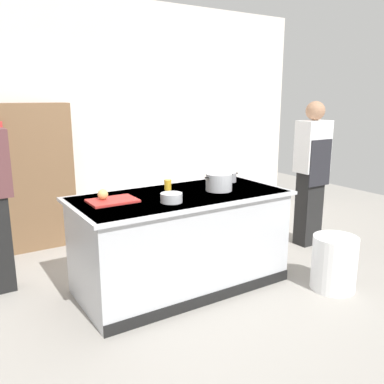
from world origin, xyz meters
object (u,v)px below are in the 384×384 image
(onion, at_px, (103,195))
(bookshelf, at_px, (24,178))
(stock_pot, at_px, (219,182))
(trash_bin, at_px, (334,263))
(sauce_pan, at_px, (229,177))
(juice_cup, at_px, (168,185))
(mixing_bowl, at_px, (171,198))
(person_chef, at_px, (312,171))

(onion, distance_m, bookshelf, 1.72)
(stock_pot, bearing_deg, trash_bin, -44.03)
(bookshelf, bearing_deg, onion, -78.84)
(onion, distance_m, sauce_pan, 1.41)
(onion, bearing_deg, stock_pot, -9.37)
(stock_pot, distance_m, juice_cup, 0.49)
(stock_pot, xyz_separation_m, mixing_bowl, (-0.60, -0.14, -0.04))
(trash_bin, height_order, person_chef, person_chef)
(sauce_pan, height_order, mixing_bowl, sauce_pan)
(trash_bin, relative_size, person_chef, 0.30)
(sauce_pan, distance_m, person_chef, 1.19)
(onion, height_order, sauce_pan, onion)
(onion, bearing_deg, trash_bin, -26.70)
(sauce_pan, height_order, person_chef, person_chef)
(mixing_bowl, xyz_separation_m, juice_cup, (0.20, 0.42, 0.01))
(stock_pot, height_order, mixing_bowl, stock_pot)
(juice_cup, xyz_separation_m, trash_bin, (1.19, -1.04, -0.69))
(onion, xyz_separation_m, bookshelf, (-0.33, 1.68, -0.11))
(stock_pot, bearing_deg, onion, 170.63)
(juice_cup, xyz_separation_m, person_chef, (1.91, -0.07, -0.04))
(mixing_bowl, bearing_deg, juice_cup, 64.72)
(juice_cup, distance_m, bookshelf, 1.88)
(mixing_bowl, relative_size, juice_cup, 1.87)
(onion, height_order, juice_cup, onion)
(onion, relative_size, mixing_bowl, 0.48)
(juice_cup, bearing_deg, bookshelf, 122.62)
(bookshelf, bearing_deg, mixing_bowl, -67.84)
(stock_pot, xyz_separation_m, sauce_pan, (0.32, 0.27, -0.03))
(stock_pot, height_order, bookshelf, bookshelf)
(mixing_bowl, distance_m, juice_cup, 0.46)
(sauce_pan, relative_size, juice_cup, 2.26)
(person_chef, bearing_deg, stock_pot, 102.30)
(sauce_pan, xyz_separation_m, mixing_bowl, (-0.92, -0.41, -0.01))
(bookshelf, bearing_deg, sauce_pan, -42.45)
(onion, xyz_separation_m, person_chef, (2.59, 0.03, -0.05))
(onion, height_order, mixing_bowl, onion)
(mixing_bowl, height_order, person_chef, person_chef)
(onion, bearing_deg, person_chef, 0.66)
(mixing_bowl, bearing_deg, trash_bin, -24.10)
(sauce_pan, distance_m, trash_bin, 1.33)
(sauce_pan, bearing_deg, juice_cup, 179.57)
(juice_cup, bearing_deg, person_chef, -2.07)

